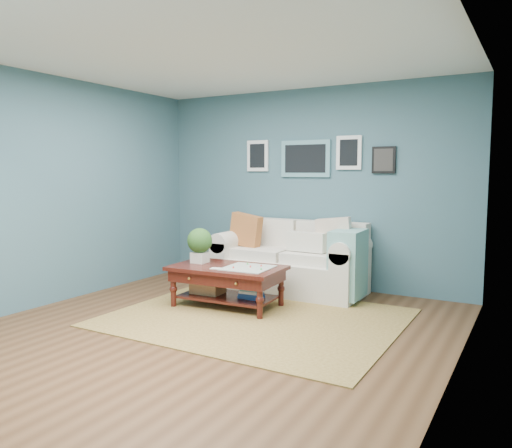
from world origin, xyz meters
The scene contains 4 objects.
room_shell centered at (0.00, 0.06, 1.36)m, with size 5.00×5.02×2.70m.
area_rug centered at (0.17, 0.72, 0.01)m, with size 2.99×2.39×0.01m, color brown.
loveseat centered at (0.04, 2.03, 0.42)m, with size 1.99×0.91×1.02m.
coffee_table centered at (-0.40, 0.95, 0.40)m, with size 1.33×0.83×0.90m.
Camera 1 is at (2.78, -3.83, 1.57)m, focal length 35.00 mm.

